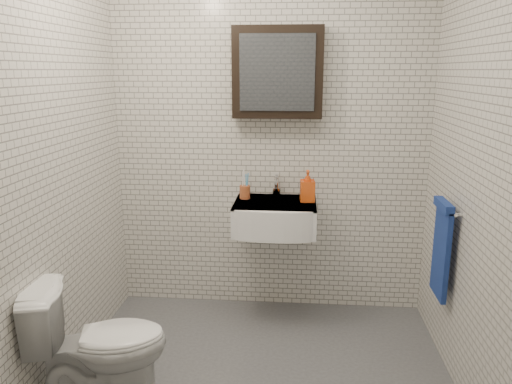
# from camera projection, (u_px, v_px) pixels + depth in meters

# --- Properties ---
(ground) EXTENTS (2.20, 2.00, 0.01)m
(ground) POSITION_uv_depth(u_px,v_px,m) (258.00, 381.00, 2.82)
(ground) COLOR #4B4D52
(ground) RESTS_ON ground
(room_shell) EXTENTS (2.22, 2.02, 2.51)m
(room_shell) POSITION_uv_depth(u_px,v_px,m) (258.00, 122.00, 2.48)
(room_shell) COLOR silver
(room_shell) RESTS_ON ground
(washbasin) EXTENTS (0.55, 0.50, 0.20)m
(washbasin) POSITION_uv_depth(u_px,v_px,m) (275.00, 217.00, 3.35)
(washbasin) COLOR white
(washbasin) RESTS_ON room_shell
(faucet) EXTENTS (0.06, 0.20, 0.15)m
(faucet) POSITION_uv_depth(u_px,v_px,m) (276.00, 187.00, 3.50)
(faucet) COLOR silver
(faucet) RESTS_ON washbasin
(mirror_cabinet) EXTENTS (0.60, 0.15, 0.60)m
(mirror_cabinet) POSITION_uv_depth(u_px,v_px,m) (278.00, 73.00, 3.31)
(mirror_cabinet) COLOR black
(mirror_cabinet) RESTS_ON room_shell
(towel_rail) EXTENTS (0.09, 0.30, 0.58)m
(towel_rail) POSITION_uv_depth(u_px,v_px,m) (442.00, 245.00, 2.90)
(towel_rail) COLOR silver
(towel_rail) RESTS_ON room_shell
(toothbrush_cup) EXTENTS (0.09, 0.09, 0.20)m
(toothbrush_cup) POSITION_uv_depth(u_px,v_px,m) (245.00, 191.00, 3.45)
(toothbrush_cup) COLOR #A24D28
(toothbrush_cup) RESTS_ON washbasin
(soap_bottle) EXTENTS (0.10, 0.10, 0.21)m
(soap_bottle) POSITION_uv_depth(u_px,v_px,m) (308.00, 186.00, 3.36)
(soap_bottle) COLOR #EF5919
(soap_bottle) RESTS_ON washbasin
(toilet) EXTENTS (0.75, 0.55, 0.69)m
(toilet) POSITION_uv_depth(u_px,v_px,m) (100.00, 344.00, 2.57)
(toilet) COLOR white
(toilet) RESTS_ON ground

